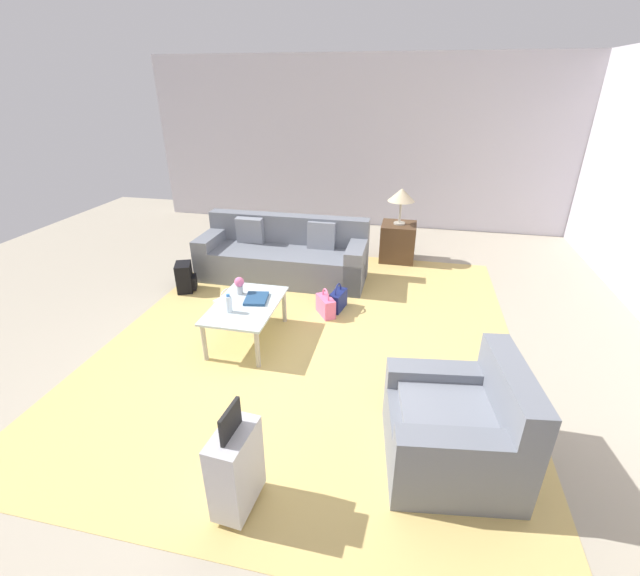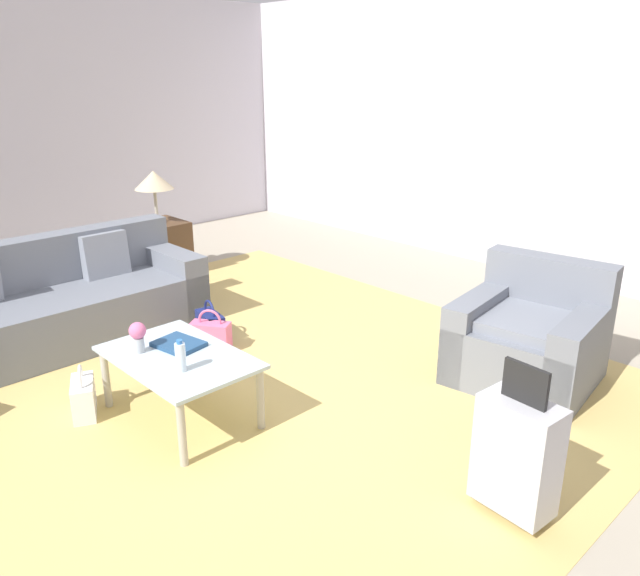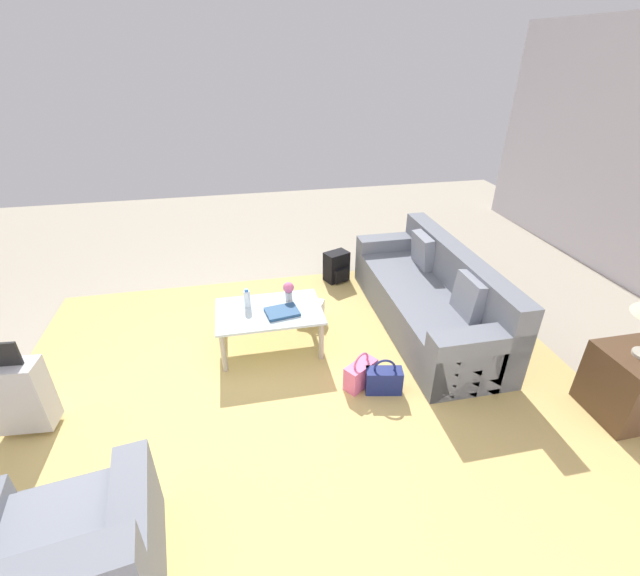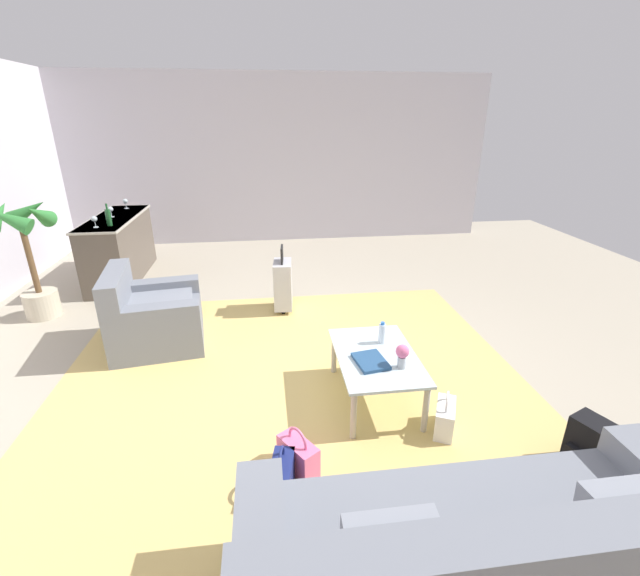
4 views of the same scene
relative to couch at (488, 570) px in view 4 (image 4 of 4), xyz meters
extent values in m
plane|color=#A89E89|center=(2.19, 0.60, -0.30)|extent=(12.00, 12.00, 0.00)
cube|color=silver|center=(7.25, 0.60, 1.25)|extent=(0.12, 8.00, 3.10)
cube|color=tan|center=(1.59, 0.80, -0.30)|extent=(5.20, 4.40, 0.01)
cube|color=slate|center=(0.09, 0.00, -0.08)|extent=(0.88, 2.41, 0.45)
cube|color=gray|center=(-0.08, 0.54, 0.33)|extent=(0.16, 0.40, 0.41)
cube|color=gray|center=(-0.08, -0.54, 0.33)|extent=(0.16, 0.40, 0.41)
cube|color=slate|center=(3.09, 2.20, -0.08)|extent=(1.06, 1.04, 0.44)
cube|color=slate|center=(3.04, 2.56, 0.13)|extent=(0.96, 0.33, 0.86)
cube|color=slate|center=(3.46, 2.25, 0.00)|extent=(0.32, 0.94, 0.60)
cube|color=slate|center=(2.72, 2.15, 0.00)|extent=(0.32, 0.94, 0.60)
cube|color=gray|center=(3.10, 2.15, 0.18)|extent=(0.79, 0.75, 0.08)
cube|color=silver|center=(1.79, 0.10, 0.13)|extent=(1.04, 0.67, 0.02)
cylinder|color=#ADA899|center=(1.32, 0.39, -0.09)|extent=(0.05, 0.05, 0.42)
cylinder|color=#ADA899|center=(2.26, 0.39, -0.09)|extent=(0.05, 0.05, 0.42)
cylinder|color=#ADA899|center=(1.32, -0.19, -0.09)|extent=(0.05, 0.05, 0.42)
cylinder|color=#ADA899|center=(2.26, -0.19, -0.09)|extent=(0.05, 0.05, 0.42)
cylinder|color=silver|center=(1.99, 0.00, 0.24)|extent=(0.06, 0.06, 0.18)
cylinder|color=#2D6BBC|center=(1.99, 0.00, 0.34)|extent=(0.04, 0.04, 0.02)
cube|color=navy|center=(1.67, 0.18, 0.16)|extent=(0.34, 0.28, 0.03)
cylinder|color=#B2B7BC|center=(1.57, -0.05, 0.20)|extent=(0.07, 0.07, 0.10)
sphere|color=#DB6693|center=(1.57, -0.05, 0.30)|extent=(0.11, 0.11, 0.11)
cube|color=brown|center=(5.29, 3.20, 0.18)|extent=(1.81, 0.57, 0.96)
cube|color=#ADA899|center=(5.29, 3.20, 0.64)|extent=(1.85, 0.61, 0.03)
cylinder|color=silver|center=(4.66, 3.24, 0.66)|extent=(0.07, 0.07, 0.01)
cylinder|color=silver|center=(4.66, 3.24, 0.70)|extent=(0.01, 0.01, 0.08)
sphere|color=silver|center=(4.66, 3.24, 0.77)|extent=(0.08, 0.08, 0.08)
cylinder|color=silver|center=(5.29, 3.23, 0.66)|extent=(0.07, 0.07, 0.01)
cylinder|color=silver|center=(5.29, 3.23, 0.70)|extent=(0.01, 0.01, 0.08)
sphere|color=silver|center=(5.29, 3.23, 0.77)|extent=(0.08, 0.08, 0.08)
cylinder|color=silver|center=(5.92, 3.19, 0.66)|extent=(0.07, 0.07, 0.01)
cylinder|color=silver|center=(5.92, 3.19, 0.70)|extent=(0.01, 0.01, 0.08)
sphere|color=silver|center=(5.92, 3.19, 0.77)|extent=(0.08, 0.08, 0.08)
cylinder|color=#194C23|center=(4.75, 3.09, 0.77)|extent=(0.07, 0.07, 0.22)
cylinder|color=#194C23|center=(4.75, 3.09, 0.92)|extent=(0.03, 0.03, 0.08)
cube|color=#B7B7BC|center=(3.79, 0.80, 0.05)|extent=(0.42, 0.25, 0.60)
cube|color=black|center=(3.79, 0.80, 0.45)|extent=(0.24, 0.04, 0.20)
cylinder|color=black|center=(3.65, 0.81, -0.28)|extent=(0.02, 0.05, 0.05)
cylinder|color=black|center=(3.93, 0.79, -0.28)|extent=(0.02, 0.05, 0.05)
cube|color=pink|center=(1.06, 0.84, -0.18)|extent=(0.34, 0.29, 0.24)
torus|color=pink|center=(1.06, 0.84, -0.04)|extent=(0.17, 0.13, 0.20)
cube|color=white|center=(1.31, -0.35, -0.18)|extent=(0.35, 0.26, 0.24)
torus|color=white|center=(1.31, -0.35, -0.04)|extent=(0.19, 0.10, 0.20)
cube|color=navy|center=(0.88, 0.96, -0.18)|extent=(0.34, 0.20, 0.24)
torus|color=navy|center=(0.88, 0.96, -0.04)|extent=(0.20, 0.06, 0.20)
cube|color=black|center=(0.79, -1.20, -0.10)|extent=(0.35, 0.30, 0.40)
cube|color=black|center=(0.75, -1.09, -0.18)|extent=(0.22, 0.14, 0.18)
cylinder|color=#BCB299|center=(3.99, 3.80, -0.14)|extent=(0.40, 0.40, 0.32)
cylinder|color=brown|center=(3.99, 3.80, 0.45)|extent=(0.07, 0.07, 0.85)
cone|color=#2D7533|center=(4.21, 3.80, 0.99)|extent=(0.20, 0.49, 0.38)
cone|color=#2D7533|center=(3.77, 3.80, 0.99)|extent=(0.20, 0.49, 0.38)
cone|color=#2D7533|center=(3.99, 3.58, 0.99)|extent=(0.49, 0.20, 0.38)
camera|label=1|loc=(5.62, 1.76, 2.32)|focal=24.00mm
camera|label=2|loc=(5.02, -1.77, 1.87)|focal=35.00mm
camera|label=3|loc=(2.02, 3.70, 2.39)|focal=24.00mm
camera|label=4|loc=(-1.29, 0.99, 2.04)|focal=24.00mm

